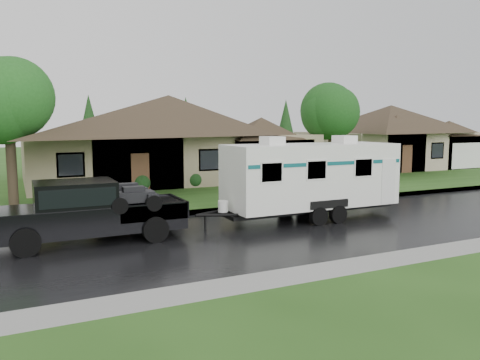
% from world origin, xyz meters
% --- Properties ---
extents(ground, '(140.00, 140.00, 0.00)m').
position_xyz_m(ground, '(0.00, 0.00, 0.00)').
color(ground, '#285019').
rests_on(ground, ground).
extents(road, '(140.00, 8.00, 0.01)m').
position_xyz_m(road, '(0.00, -2.00, 0.01)').
color(road, black).
rests_on(road, ground).
extents(curb, '(140.00, 0.50, 0.15)m').
position_xyz_m(curb, '(0.00, 2.25, 0.07)').
color(curb, gray).
rests_on(curb, ground).
extents(lawn, '(140.00, 26.00, 0.15)m').
position_xyz_m(lawn, '(0.00, 15.00, 0.07)').
color(lawn, '#285019').
rests_on(lawn, ground).
extents(house_main, '(19.44, 10.80, 6.90)m').
position_xyz_m(house_main, '(2.29, 13.84, 3.59)').
color(house_main, tan).
rests_on(house_main, lawn).
extents(house_neighbor, '(15.12, 9.72, 6.45)m').
position_xyz_m(house_neighbor, '(22.27, 14.34, 3.32)').
color(house_neighbor, tan).
rests_on(house_neighbor, lawn).
extents(tree_left_green, '(4.11, 4.11, 6.81)m').
position_xyz_m(tree_left_green, '(-7.57, 7.28, 4.87)').
color(tree_left_green, '#382B1E').
rests_on(tree_left_green, lawn).
extents(tree_right_green, '(3.87, 3.87, 6.40)m').
position_xyz_m(tree_right_green, '(12.14, 9.68, 4.59)').
color(tree_right_green, '#382B1E').
rests_on(tree_right_green, lawn).
extents(shrub_row, '(13.60, 1.00, 1.00)m').
position_xyz_m(shrub_row, '(2.00, 9.30, 0.65)').
color(shrub_row, '#143814').
rests_on(shrub_row, lawn).
extents(pickup_truck, '(6.10, 2.32, 2.03)m').
position_xyz_m(pickup_truck, '(-5.46, -0.76, 1.09)').
color(pickup_truck, black).
rests_on(pickup_truck, ground).
extents(travel_trailer, '(7.53, 2.64, 3.38)m').
position_xyz_m(travel_trailer, '(3.35, -0.76, 1.79)').
color(travel_trailer, white).
rests_on(travel_trailer, ground).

